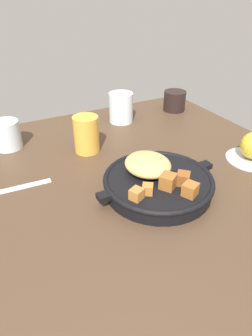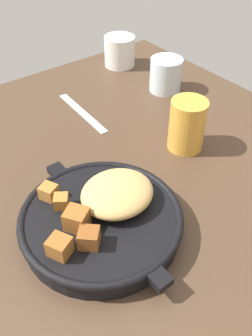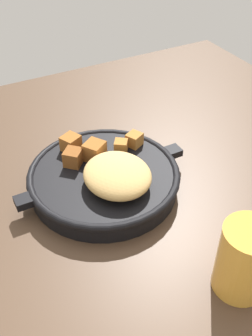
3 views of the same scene
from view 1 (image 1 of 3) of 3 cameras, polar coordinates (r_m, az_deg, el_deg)
name	(u,v)px [view 1 (image 1 of 3)]	position (r cm, az deg, el deg)	size (l,w,h in cm)	color
ground_plane	(128,189)	(68.07, 0.39, -4.14)	(94.19, 93.75, 2.40)	#473323
cast_iron_skillet	(157,180)	(64.92, 5.96, -2.35)	(28.30, 23.98, 6.84)	black
saucer_plate	(251,159)	(83.34, 22.88, 1.65)	(12.86, 12.86, 0.60)	#B7BABF
butter_knife	(9,190)	(70.55, -21.43, -3.88)	(18.22, 1.60, 0.36)	silver
water_glass_tall	(121,108)	(97.63, -0.97, 11.50)	(7.68, 7.68, 9.46)	silver
water_glass_short	(7,135)	(87.41, -21.90, 5.92)	(7.41, 7.41, 7.65)	silver
juice_glass_amber	(86,134)	(79.69, -7.60, 6.43)	(6.73, 6.73, 9.80)	gold
coffee_mug_dark	(175,101)	(109.04, 9.28, 12.59)	(7.66, 7.66, 6.84)	black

